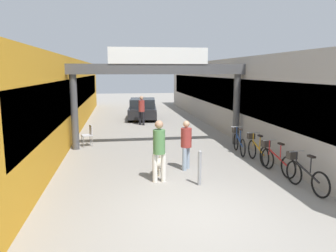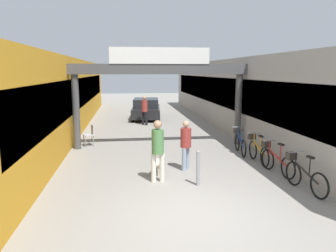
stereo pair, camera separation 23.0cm
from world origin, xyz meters
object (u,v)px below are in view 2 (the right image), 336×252
(bicycle_black_nearest, at_px, (303,174))
(dog_on_leash, at_px, (159,162))
(bicycle_blue_farthest, at_px, (240,142))
(parked_car_black, at_px, (146,109))
(pedestrian_with_dog, at_px, (158,147))
(pedestrian_carrying_crate, at_px, (145,108))
(pedestrian_companion, at_px, (186,142))
(bicycle_orange_third, at_px, (257,150))
(cafe_chair_aluminium_nearer, at_px, (90,133))
(bicycle_red_second, at_px, (275,159))
(bollard_post_metal, at_px, (198,168))

(bicycle_black_nearest, bearing_deg, dog_on_leash, 151.67)
(bicycle_blue_farthest, xyz_separation_m, parked_car_black, (-2.96, 9.72, 0.21))
(pedestrian_with_dog, bearing_deg, pedestrian_carrying_crate, 88.73)
(pedestrian_companion, height_order, bicycle_orange_third, pedestrian_companion)
(dog_on_leash, bearing_deg, cafe_chair_aluminium_nearer, 120.90)
(dog_on_leash, xyz_separation_m, bicycle_black_nearest, (3.60, -1.94, 0.09))
(bicycle_red_second, bearing_deg, bicycle_orange_third, 92.47)
(bicycle_black_nearest, relative_size, bicycle_blue_farthest, 1.00)
(pedestrian_with_dog, xyz_separation_m, bicycle_black_nearest, (3.71, -1.16, -0.58))
(pedestrian_carrying_crate, relative_size, parked_car_black, 0.41)
(bicycle_black_nearest, bearing_deg, pedestrian_with_dog, 162.69)
(pedestrian_companion, height_order, bollard_post_metal, pedestrian_companion)
(bicycle_black_nearest, xyz_separation_m, bollard_post_metal, (-2.65, 0.73, 0.06))
(pedestrian_companion, bearing_deg, bicycle_black_nearest, -39.09)
(bicycle_blue_farthest, relative_size, cafe_chair_aluminium_nearer, 1.89)
(pedestrian_with_dog, bearing_deg, cafe_chair_aluminium_nearer, 115.65)
(pedestrian_with_dog, height_order, parked_car_black, pedestrian_with_dog)
(bicycle_orange_third, xyz_separation_m, cafe_chair_aluminium_nearer, (-5.96, 3.32, 0.10))
(pedestrian_with_dog, height_order, bicycle_black_nearest, pedestrian_with_dog)
(cafe_chair_aluminium_nearer, bearing_deg, pedestrian_companion, -49.02)
(bicycle_orange_third, xyz_separation_m, parked_car_black, (-3.13, 11.01, 0.21))
(pedestrian_companion, relative_size, cafe_chair_aluminium_nearer, 1.77)
(pedestrian_companion, xyz_separation_m, cafe_chair_aluminium_nearer, (-3.35, 3.86, -0.35))
(pedestrian_carrying_crate, height_order, bicycle_orange_third, pedestrian_carrying_crate)
(pedestrian_with_dog, xyz_separation_m, bicycle_orange_third, (3.60, 1.59, -0.58))
(dog_on_leash, xyz_separation_m, bicycle_red_second, (3.54, -0.45, 0.09))
(bollard_post_metal, bearing_deg, bicycle_black_nearest, -15.34)
(bicycle_red_second, distance_m, cafe_chair_aluminium_nearer, 7.56)
(pedestrian_companion, distance_m, bicycle_orange_third, 2.70)
(dog_on_leash, bearing_deg, bollard_post_metal, -51.97)
(pedestrian_carrying_crate, relative_size, bicycle_red_second, 1.01)
(pedestrian_companion, bearing_deg, bicycle_orange_third, 11.69)
(pedestrian_companion, height_order, bicycle_red_second, pedestrian_companion)
(bicycle_orange_third, bearing_deg, bicycle_blue_farthest, 97.65)
(bicycle_red_second, height_order, cafe_chair_aluminium_nearer, bicycle_red_second)
(bicycle_red_second, xyz_separation_m, bicycle_blue_farthest, (-0.23, 2.55, 0.00))
(cafe_chair_aluminium_nearer, bearing_deg, bicycle_red_second, -37.28)
(pedestrian_with_dog, distance_m, bollard_post_metal, 1.26)
(bicycle_orange_third, bearing_deg, pedestrian_carrying_crate, 111.91)
(pedestrian_carrying_crate, distance_m, bicycle_blue_farthest, 7.82)
(pedestrian_carrying_crate, bearing_deg, pedestrian_companion, -85.08)
(bicycle_black_nearest, height_order, bollard_post_metal, bollard_post_metal)
(bicycle_blue_farthest, xyz_separation_m, bollard_post_metal, (-2.37, -3.31, 0.06))
(pedestrian_carrying_crate, distance_m, bollard_post_metal, 10.46)
(bicycle_red_second, xyz_separation_m, cafe_chair_aluminium_nearer, (-6.01, 4.58, 0.10))
(pedestrian_carrying_crate, bearing_deg, dog_on_leash, -90.69)
(pedestrian_companion, relative_size, bicycle_black_nearest, 0.94)
(dog_on_leash, height_order, cafe_chair_aluminium_nearer, cafe_chair_aluminium_nearer)
(bicycle_red_second, xyz_separation_m, parked_car_black, (-3.18, 12.27, 0.21))
(bicycle_red_second, bearing_deg, pedestrian_companion, 164.85)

